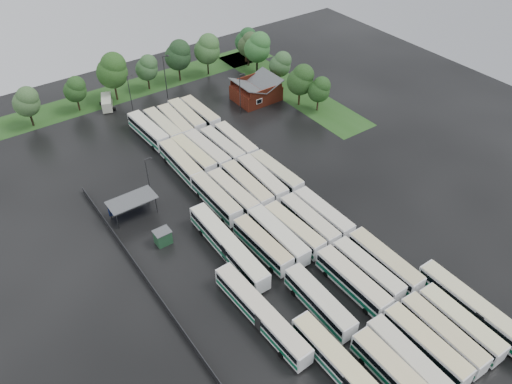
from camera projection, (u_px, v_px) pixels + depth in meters
ground at (289, 246)px, 81.23m from camera, size 160.00×160.00×0.00m
brick_building at (256, 92)px, 117.70m from camera, size 10.07×8.60×5.39m
wash_shed at (131, 201)px, 85.46m from camera, size 8.20×4.20×3.58m
utility_hut at (163, 237)px, 81.05m from camera, size 2.70×2.20×2.62m
grass_strip_north at (132, 89)px, 122.87m from camera, size 80.00×10.00×0.01m
grass_strip_east at (289, 88)px, 123.40m from camera, size 10.00×50.00×0.01m
west_fence at (142, 274)px, 75.92m from camera, size 0.10×50.00×1.20m
bus_r0c0 at (395, 374)px, 61.52m from camera, size 2.84×12.96×3.60m
bus_r0c1 at (408, 359)px, 63.17m from camera, size 3.12×12.75×3.52m
bus_r0c2 at (426, 345)px, 64.73m from camera, size 2.80×12.79×3.56m
bus_r0c3 at (443, 334)px, 66.03m from camera, size 3.08×12.92×3.58m
bus_r0c4 at (460, 324)px, 67.30m from camera, size 2.95×12.79×3.55m
bus_r1c0 at (319, 302)px, 70.13m from camera, size 3.06×12.97×3.59m
bus_r1c2 at (353, 281)px, 72.93m from camera, size 2.85×13.17×3.66m
bus_r1c3 at (367, 270)px, 74.69m from camera, size 2.82×12.71×3.53m
bus_r1c4 at (385, 262)px, 75.92m from camera, size 2.88×13.25×3.69m
bus_r2c0 at (263, 245)px, 78.85m from camera, size 2.97×12.59×3.49m
bus_r2c1 at (278, 236)px, 80.21m from camera, size 2.86×13.19×3.67m
bus_r2c2 at (294, 230)px, 81.48m from camera, size 3.16×12.71×3.51m
bus_r2c3 at (309, 221)px, 82.99m from camera, size 2.77×12.70×3.53m
bus_r2c4 at (323, 214)px, 84.40m from camera, size 2.81×12.64×3.51m
bus_r3c0 at (216, 198)px, 87.53m from camera, size 2.79×12.97×3.61m
bus_r3c1 at (233, 194)px, 88.58m from camera, size 2.98×12.84×3.56m
bus_r3c2 at (247, 186)px, 90.11m from camera, size 3.05×13.26×3.68m
bus_r3c3 at (262, 179)px, 91.66m from camera, size 3.32×13.24×3.66m
bus_r3c4 at (276, 174)px, 93.10m from camera, size 3.13×12.93×3.58m
bus_r4c0 at (181, 162)px, 95.78m from camera, size 3.11×13.23×3.66m
bus_r4c1 at (193, 156)px, 97.50m from camera, size 3.11×12.94×3.58m
bus_r4c2 at (207, 151)px, 98.64m from camera, size 3.22×13.20×3.65m
bus_r4c3 at (222, 147)px, 100.05m from camera, size 2.97×12.68×3.51m
bus_r4c4 at (236, 142)px, 101.48m from camera, size 2.84×12.53×3.48m
bus_r5c0 at (148, 131)px, 104.52m from camera, size 3.34×13.36×3.69m
bus_r5c1 at (163, 127)px, 105.83m from camera, size 2.79×12.87×3.58m
bus_r5c2 at (176, 123)px, 107.05m from camera, size 3.30×12.86×3.55m
bus_r5c3 at (187, 117)px, 108.82m from camera, size 3.20×13.02×3.60m
bus_r5c4 at (200, 113)px, 110.12m from camera, size 2.88×12.76×3.54m
artic_bus_west_a at (349, 375)px, 61.45m from camera, size 2.76×19.29×3.58m
artic_bus_west_b at (228, 246)px, 78.51m from camera, size 3.12×19.66×3.64m
artic_bus_west_c at (261, 314)px, 68.60m from camera, size 3.20×18.81×3.48m
artic_bus_east at (478, 312)px, 68.82m from camera, size 2.82×18.96×3.51m
minibus at (107, 102)px, 114.99m from camera, size 4.19×6.32×2.59m
tree_north_0 at (27, 101)px, 106.05m from camera, size 5.65×5.65×9.35m
tree_north_1 at (75, 89)px, 111.58m from camera, size 5.09×5.09×8.43m
tree_north_2 at (113, 70)px, 114.03m from camera, size 7.13×7.13×11.81m
tree_north_3 at (147, 67)px, 119.38m from camera, size 5.36×5.36×8.87m
tree_north_4 at (178, 55)px, 122.17m from camera, size 6.45×6.45×10.69m
tree_north_5 at (208, 49)px, 124.80m from camera, size 6.52×6.52×10.81m
tree_north_6 at (246, 40)px, 131.08m from camera, size 5.70×5.70×9.45m
tree_east_0 at (320, 89)px, 111.70m from camera, size 4.99×4.99×8.27m
tree_east_1 at (301, 79)px, 112.91m from camera, size 6.06×6.06×10.04m
tree_east_2 at (281, 64)px, 121.04m from camera, size 5.32×5.29×8.76m
tree_east_3 at (258, 47)px, 125.36m from camera, size 6.60×6.60×10.93m
tree_east_4 at (249, 44)px, 129.50m from camera, size 5.53×5.53×9.17m
lamp_post_ne at (240, 92)px, 110.02m from camera, size 1.51×0.29×9.81m
lamp_post_nw at (148, 177)px, 86.93m from camera, size 1.40×0.27×9.07m
lamp_post_back_w at (130, 92)px, 110.31m from camera, size 1.44×0.28×9.38m
lamp_post_back_e at (165, 74)px, 115.64m from camera, size 1.63×0.32×10.59m
puddle_0 at (386, 334)px, 68.31m from camera, size 5.44×5.44×0.01m
puddle_1 at (405, 314)px, 70.83m from camera, size 4.19×4.19×0.01m
puddle_2 at (235, 277)px, 76.19m from camera, size 4.91×4.91×0.01m
puddle_3 at (329, 250)px, 80.51m from camera, size 3.63×3.63×0.01m
puddle_4 at (443, 278)px, 75.97m from camera, size 3.00×3.00×0.01m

